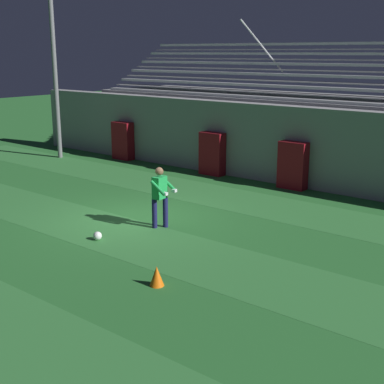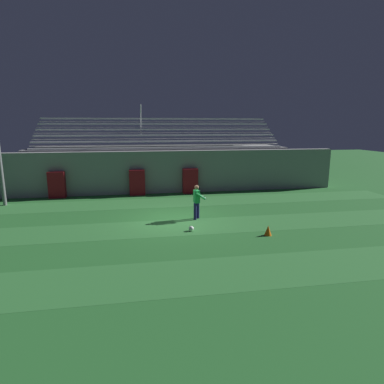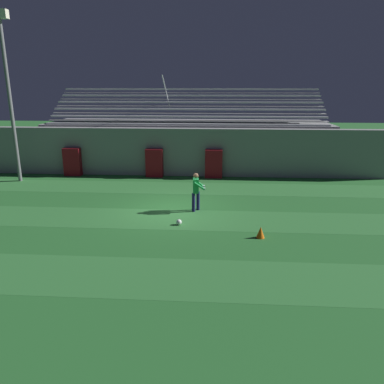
% 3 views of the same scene
% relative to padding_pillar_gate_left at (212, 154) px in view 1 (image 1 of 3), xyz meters
% --- Properties ---
extents(ground_plane, '(80.00, 80.00, 0.00)m').
position_rel_padding_pillar_gate_left_xyz_m(ground_plane, '(1.74, -5.95, -0.82)').
color(ground_plane, '#286B2D').
extents(turf_stripe_mid, '(28.00, 2.38, 0.01)m').
position_rel_padding_pillar_gate_left_xyz_m(turf_stripe_mid, '(1.74, -7.20, -0.82)').
color(turf_stripe_mid, '#337A38').
rests_on(turf_stripe_mid, ground).
extents(turf_stripe_far, '(28.00, 2.38, 0.01)m').
position_rel_padding_pillar_gate_left_xyz_m(turf_stripe_far, '(1.74, -2.44, -0.82)').
color(turf_stripe_far, '#337A38').
rests_on(turf_stripe_far, ground).
extents(back_wall, '(24.00, 0.60, 2.80)m').
position_rel_padding_pillar_gate_left_xyz_m(back_wall, '(1.74, 0.55, 0.58)').
color(back_wall, gray).
rests_on(back_wall, ground).
extents(padding_pillar_gate_left, '(1.00, 0.44, 1.64)m').
position_rel_padding_pillar_gate_left_xyz_m(padding_pillar_gate_left, '(0.00, 0.00, 0.00)').
color(padding_pillar_gate_left, maroon).
rests_on(padding_pillar_gate_left, ground).
extents(padding_pillar_gate_right, '(1.00, 0.44, 1.64)m').
position_rel_padding_pillar_gate_left_xyz_m(padding_pillar_gate_right, '(3.48, 0.00, 0.00)').
color(padding_pillar_gate_right, maroon).
rests_on(padding_pillar_gate_right, ground).
extents(padding_pillar_far_left, '(1.00, 0.44, 1.64)m').
position_rel_padding_pillar_gate_left_xyz_m(padding_pillar_far_left, '(-4.93, 0.00, 0.00)').
color(padding_pillar_far_left, maroon).
rests_on(padding_pillar_far_left, ground).
extents(bleacher_stand, '(18.00, 4.75, 5.83)m').
position_rel_padding_pillar_gate_left_xyz_m(bleacher_stand, '(1.74, 3.24, 0.69)').
color(bleacher_stand, gray).
rests_on(bleacher_stand, ground).
extents(floodlight_pole, '(0.90, 0.36, 8.89)m').
position_rel_padding_pillar_gate_left_xyz_m(floodlight_pole, '(-7.44, -1.52, 4.72)').
color(floodlight_pole, slate).
rests_on(floodlight_pole, ground).
extents(goalkeeper, '(0.58, 0.61, 1.67)m').
position_rel_padding_pillar_gate_left_xyz_m(goalkeeper, '(2.80, -6.07, 0.13)').
color(goalkeeper, '#19194C').
rests_on(goalkeeper, ground).
extents(soccer_ball, '(0.22, 0.22, 0.22)m').
position_rel_padding_pillar_gate_left_xyz_m(soccer_ball, '(2.23, -7.81, -0.71)').
color(soccer_ball, white).
rests_on(soccer_ball, ground).
extents(traffic_cone, '(0.30, 0.30, 0.42)m').
position_rel_padding_pillar_gate_left_xyz_m(traffic_cone, '(5.25, -8.89, -0.61)').
color(traffic_cone, orange).
rests_on(traffic_cone, ground).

